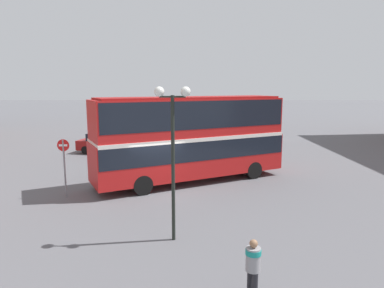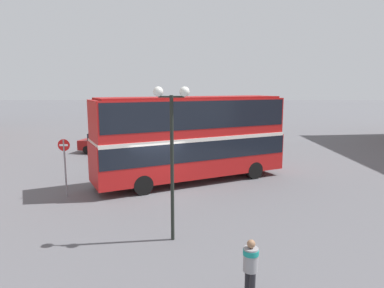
% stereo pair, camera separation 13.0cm
% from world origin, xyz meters
% --- Properties ---
extents(ground_plane, '(240.00, 240.00, 0.00)m').
position_xyz_m(ground_plane, '(0.00, 0.00, 0.00)').
color(ground_plane, '#5B5B60').
extents(double_decker_bus, '(10.63, 7.05, 4.65)m').
position_xyz_m(double_decker_bus, '(1.59, 1.85, 2.65)').
color(double_decker_bus, red).
rests_on(double_decker_bus, ground_plane).
extents(pedestrian_foreground, '(0.50, 0.50, 1.55)m').
position_xyz_m(pedestrian_foreground, '(3.10, -8.84, 0.95)').
color(pedestrian_foreground, '#232328').
rests_on(pedestrian_foreground, ground_plane).
extents(parked_car_kerb_near, '(4.60, 2.81, 1.59)m').
position_xyz_m(parked_car_kerb_near, '(-5.21, 10.09, 0.80)').
color(parked_car_kerb_near, maroon).
rests_on(parked_car_kerb_near, ground_plane).
extents(parked_car_kerb_far, '(4.17, 2.13, 1.57)m').
position_xyz_m(parked_car_kerb_far, '(7.94, 17.50, 0.80)').
color(parked_car_kerb_far, silver).
rests_on(parked_car_kerb_far, ground_plane).
extents(street_lamp_twin_globe, '(1.16, 0.32, 5.18)m').
position_xyz_m(street_lamp_twin_globe, '(0.99, -5.52, 3.74)').
color(street_lamp_twin_globe, black).
rests_on(street_lamp_twin_globe, ground_plane).
extents(no_entry_sign, '(0.56, 0.08, 2.77)m').
position_xyz_m(no_entry_sign, '(-4.37, -0.90, 1.80)').
color(no_entry_sign, gray).
rests_on(no_entry_sign, ground_plane).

